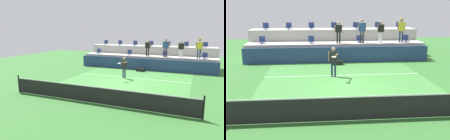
% 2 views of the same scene
% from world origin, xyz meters
% --- Properties ---
extents(ground_plane, '(40.00, 40.00, 0.00)m').
position_xyz_m(ground_plane, '(0.00, 0.00, 0.00)').
color(ground_plane, '#336B2D').
extents(court_inner_paint, '(9.00, 10.00, 0.01)m').
position_xyz_m(court_inner_paint, '(0.00, 1.00, 0.00)').
color(court_inner_paint, '#3D7F38').
rests_on(court_inner_paint, ground_plane).
extents(court_service_line, '(9.00, 0.06, 0.00)m').
position_xyz_m(court_service_line, '(0.00, 2.40, 0.01)').
color(court_service_line, white).
rests_on(court_service_line, ground_plane).
extents(tennis_net, '(10.48, 0.08, 1.07)m').
position_xyz_m(tennis_net, '(0.00, -4.00, 0.50)').
color(tennis_net, black).
rests_on(tennis_net, ground_plane).
extents(sponsor_backboard, '(13.00, 0.16, 1.10)m').
position_xyz_m(sponsor_backboard, '(0.00, 6.00, 0.55)').
color(sponsor_backboard, navy).
rests_on(sponsor_backboard, ground_plane).
extents(seating_tier_lower, '(13.00, 1.80, 1.25)m').
position_xyz_m(seating_tier_lower, '(0.00, 7.30, 0.62)').
color(seating_tier_lower, '#ADAAA3').
rests_on(seating_tier_lower, ground_plane).
extents(seating_tier_upper, '(13.00, 1.80, 2.10)m').
position_xyz_m(seating_tier_upper, '(0.00, 9.10, 1.05)').
color(seating_tier_upper, '#ADAAA3').
rests_on(seating_tier_upper, ground_plane).
extents(stadium_chair_lower_far_left, '(0.44, 0.40, 0.52)m').
position_xyz_m(stadium_chair_lower_far_left, '(-5.34, 7.23, 1.46)').
color(stadium_chair_lower_far_left, '#2D2D33').
rests_on(stadium_chair_lower_far_left, seating_tier_lower).
extents(stadium_chair_lower_left, '(0.44, 0.40, 0.52)m').
position_xyz_m(stadium_chair_lower_left, '(-1.81, 7.23, 1.46)').
color(stadium_chair_lower_left, '#2D2D33').
rests_on(stadium_chair_lower_left, seating_tier_lower).
extents(stadium_chair_lower_right, '(0.44, 0.40, 0.52)m').
position_xyz_m(stadium_chair_lower_right, '(1.77, 7.23, 1.46)').
color(stadium_chair_lower_right, '#2D2D33').
rests_on(stadium_chair_lower_right, seating_tier_lower).
extents(stadium_chair_lower_far_right, '(0.44, 0.40, 0.52)m').
position_xyz_m(stadium_chair_lower_far_right, '(5.30, 7.23, 1.46)').
color(stadium_chair_lower_far_right, '#2D2D33').
rests_on(stadium_chair_lower_far_right, seating_tier_lower).
extents(stadium_chair_upper_far_left, '(0.44, 0.40, 0.52)m').
position_xyz_m(stadium_chair_upper_far_left, '(-5.30, 9.03, 2.31)').
color(stadium_chair_upper_far_left, '#2D2D33').
rests_on(stadium_chair_upper_far_left, seating_tier_upper).
extents(stadium_chair_upper_left, '(0.44, 0.40, 0.52)m').
position_xyz_m(stadium_chair_upper_left, '(-3.54, 9.03, 2.31)').
color(stadium_chair_upper_left, '#2D2D33').
rests_on(stadium_chair_upper_left, seating_tier_upper).
extents(stadium_chair_upper_mid_left, '(0.44, 0.40, 0.52)m').
position_xyz_m(stadium_chair_upper_mid_left, '(-1.77, 9.03, 2.31)').
color(stadium_chair_upper_mid_left, '#2D2D33').
rests_on(stadium_chair_upper_mid_left, seating_tier_upper).
extents(stadium_chair_upper_center, '(0.44, 0.40, 0.52)m').
position_xyz_m(stadium_chair_upper_center, '(0.01, 9.03, 2.31)').
color(stadium_chair_upper_center, '#2D2D33').
rests_on(stadium_chair_upper_center, seating_tier_upper).
extents(stadium_chair_upper_mid_right, '(0.44, 0.40, 0.52)m').
position_xyz_m(stadium_chair_upper_mid_right, '(1.77, 9.03, 2.31)').
color(stadium_chair_upper_mid_right, '#2D2D33').
rests_on(stadium_chair_upper_mid_right, seating_tier_upper).
extents(stadium_chair_upper_right, '(0.44, 0.40, 0.52)m').
position_xyz_m(stadium_chair_upper_right, '(3.55, 9.03, 2.31)').
color(stadium_chair_upper_right, '#2D2D33').
rests_on(stadium_chair_upper_right, seating_tier_upper).
extents(stadium_chair_upper_far_right, '(0.44, 0.40, 0.52)m').
position_xyz_m(stadium_chair_upper_far_right, '(5.31, 9.03, 2.31)').
color(stadium_chair_upper_far_right, '#2D2D33').
rests_on(stadium_chair_upper_far_right, seating_tier_upper).
extents(tennis_player, '(0.57, 1.30, 1.70)m').
position_xyz_m(tennis_player, '(-0.58, 2.16, 1.04)').
color(tennis_player, navy).
rests_on(tennis_player, ground_plane).
extents(spectator_in_white, '(0.57, 0.22, 1.59)m').
position_xyz_m(spectator_in_white, '(0.16, 6.85, 2.20)').
color(spectator_in_white, black).
rests_on(spectator_in_white, seating_tier_lower).
extents(spectator_in_grey, '(0.60, 0.24, 1.73)m').
position_xyz_m(spectator_in_grey, '(1.87, 6.85, 2.30)').
color(spectator_in_grey, '#2D2D33').
rests_on(spectator_in_grey, seating_tier_lower).
extents(spectator_leaning_on_rail, '(0.56, 0.28, 1.59)m').
position_xyz_m(spectator_leaning_on_rail, '(3.26, 6.85, 2.20)').
color(spectator_leaning_on_rail, white).
rests_on(spectator_leaning_on_rail, seating_tier_lower).
extents(spectator_with_hat, '(0.61, 0.46, 1.81)m').
position_xyz_m(spectator_with_hat, '(4.80, 6.85, 2.37)').
color(spectator_with_hat, navy).
rests_on(spectator_with_hat, seating_tier_lower).
extents(tennis_ball, '(0.07, 0.07, 0.07)m').
position_xyz_m(tennis_ball, '(-0.51, -2.40, 1.27)').
color(tennis_ball, '#CCE033').
extents(equipment_bag, '(0.76, 0.28, 0.30)m').
position_xyz_m(equipment_bag, '(-0.08, 5.28, 0.15)').
color(equipment_bag, black).
rests_on(equipment_bag, ground_plane).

